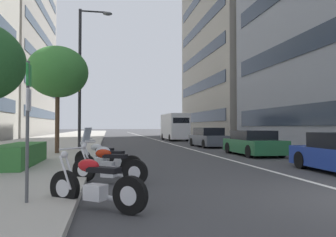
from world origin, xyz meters
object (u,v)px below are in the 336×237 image
Objects in this scene: motorcycle_mid_row at (95,186)px; car_far_down_avenue at (253,143)px; parking_sign_by_curb at (28,114)px; street_lamp_with_banners at (84,67)px; motorcycle_nearest_camera at (100,158)px; street_tree_far_plaza at (58,72)px; motorcycle_under_tarp at (107,162)px; car_following_behind at (208,138)px; motorcycle_second_in_row at (108,168)px; delivery_van_ahead at (175,126)px.

car_far_down_avenue reaches higher than motorcycle_mid_row.
parking_sign_by_curb is 0.30× the size of street_lamp_with_banners.
motorcycle_nearest_camera is 7.64m from street_tree_far_plaza.
motorcycle_mid_row is at bearing 109.87° from motorcycle_under_tarp.
motorcycle_under_tarp is at bearing -161.53° from street_tree_far_plaza.
street_tree_far_plaza reaches higher than parking_sign_by_curb.
motorcycle_nearest_camera is 0.40× the size of car_following_behind.
motorcycle_under_tarp is (1.27, 0.04, 0.02)m from motorcycle_second_in_row.
motorcycle_mid_row is 0.88× the size of motorcycle_under_tarp.
motorcycle_under_tarp is 1.11× the size of motorcycle_nearest_camera.
motorcycle_under_tarp reaches higher than car_far_down_avenue.
street_lamp_with_banners reaches higher than street_tree_far_plaza.
street_lamp_with_banners is at bearing 106.45° from car_following_behind.
parking_sign_by_curb is 0.46× the size of street_tree_far_plaza.
street_lamp_with_banners is (10.64, 1.42, 4.73)m from motorcycle_under_tarp.
parking_sign_by_curb is at bearing 93.07° from motorcycle_under_tarp.
street_tree_far_plaza reaches higher than motorcycle_under_tarp.
parking_sign_by_curb is (0.11, 1.19, 1.32)m from motorcycle_mid_row.
motorcycle_under_tarp reaches higher than motorcycle_mid_row.
car_following_behind is at bearing -85.90° from motorcycle_nearest_camera.
motorcycle_second_in_row is at bearing 134.36° from car_far_down_avenue.
motorcycle_mid_row is at bearing -175.25° from street_lamp_with_banners.
street_tree_far_plaza is at bearing -44.79° from motorcycle_second_in_row.
parking_sign_by_curb is 14.93m from street_lamp_with_banners.
motorcycle_under_tarp is 8.93m from street_tree_far_plaza.
car_following_behind reaches higher than car_far_down_avenue.
motorcycle_mid_row is 12.49m from street_tree_far_plaza.
street_lamp_with_banners is at bearing -47.69° from motorcycle_mid_row.
motorcycle_under_tarp is 0.24× the size of street_lamp_with_banners.
street_tree_far_plaza is at bearing -33.05° from motorcycle_nearest_camera.
motorcycle_nearest_camera is at bearing -55.16° from motorcycle_second_in_row.
motorcycle_second_in_row is 27.59m from delivery_van_ahead.
street_lamp_with_banners reaches higher than motorcycle_nearest_camera.
delivery_van_ahead is at bearing -66.67° from motorcycle_mid_row.
parking_sign_by_curb is 11.86m from street_tree_far_plaza.
parking_sign_by_curb reaches higher than motorcycle_nearest_camera.
car_far_down_avenue is (7.49, -7.56, 0.20)m from motorcycle_second_in_row.
parking_sign_by_curb is at bearing 162.11° from delivery_van_ahead.
street_lamp_with_banners reaches higher than parking_sign_by_curb.
delivery_van_ahead reaches higher than motorcycle_mid_row.
parking_sign_by_curb is (-5.38, 1.15, 1.32)m from motorcycle_nearest_camera.
motorcycle_mid_row is 2.74m from motorcycle_second_in_row.
motorcycle_mid_row and motorcycle_second_in_row have the same top height.
delivery_van_ahead is (29.34, -7.44, 1.11)m from motorcycle_mid_row.
car_following_behind is 12.18m from street_tree_far_plaza.
motorcycle_mid_row is 30.29m from delivery_van_ahead.
street_lamp_with_banners reaches higher than motorcycle_under_tarp.
car_far_down_avenue is 0.49× the size of street_lamp_with_banners.
street_tree_far_plaza reaches higher than motorcycle_mid_row.
motorcycle_under_tarp reaches higher than car_following_behind.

